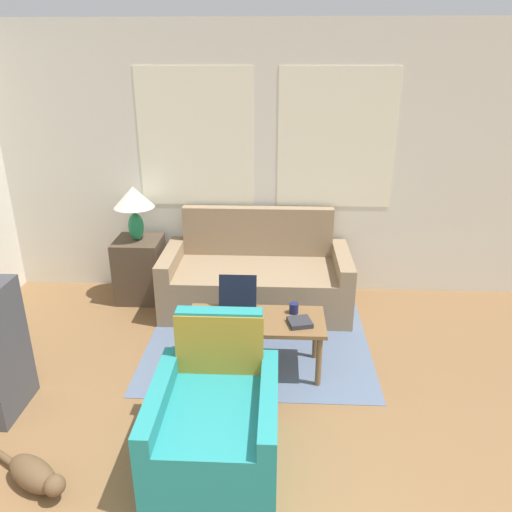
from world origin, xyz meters
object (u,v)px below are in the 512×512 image
cup_navy (294,308)px  armchair (216,423)px  coffee_table (256,325)px  laptop (237,306)px  book_red (300,322)px  couch (256,279)px  table_lamp (134,202)px  cat_black (35,475)px

cup_navy → armchair: bearing=-114.8°
armchair → coffee_table: 0.96m
laptop → book_red: 0.50m
coffee_table → book_red: 0.34m
couch → book_red: bearing=-72.0°
coffee_table → laptop: bearing=151.6°
table_lamp → laptop: bearing=-46.3°
armchair → cat_black: armchair is taller
couch → table_lamp: table_lamp is taller
couch → book_red: size_ratio=8.86×
armchair → laptop: (0.04, 1.02, 0.24)m
couch → armchair: size_ratio=2.07×
laptop → cat_black: (-1.04, -1.29, -0.42)m
couch → armchair: bearing=-94.2°
laptop → coffee_table: bearing=-28.4°
book_red → cat_black: size_ratio=0.34×
table_lamp → book_red: (1.54, -1.26, -0.54)m
cup_navy → couch: bearing=108.8°
armchair → cat_black: (-1.00, -0.27, -0.17)m
table_lamp → cat_black: 2.57m
table_lamp → coffee_table: table_lamp is taller
book_red → armchair: bearing=-120.9°
laptop → book_red: size_ratio=1.64×
armchair → book_red: size_ratio=4.27×
couch → laptop: 1.03m
armchair → cup_navy: armchair is taller
table_lamp → cup_navy: 1.92m
cup_navy → cat_black: bearing=-138.3°
couch → cup_navy: couch is taller
table_lamp → couch: bearing=-5.2°
table_lamp → laptop: (1.06, -1.11, -0.50)m
armchair → laptop: armchair is taller
book_red → coffee_table: bearing=168.6°
coffee_table → cup_navy: cup_navy is taller
armchair → coffee_table: size_ratio=0.81×
laptop → cup_navy: 0.44m
armchair → laptop: size_ratio=2.60×
armchair → cat_black: size_ratio=1.45×
armchair → cup_navy: (0.48, 1.04, 0.22)m
couch → laptop: size_ratio=5.40×
cup_navy → book_red: size_ratio=0.42×
book_red → laptop: bearing=162.9°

